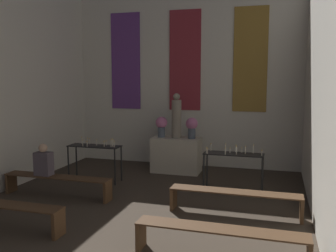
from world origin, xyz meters
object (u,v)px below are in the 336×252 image
object	(u,v)px
flower_vase_right	(192,126)
pew_back_left	(57,181)
candle_rack_left	(95,151)
altar	(176,155)
person_seated	(44,162)
candle_rack_right	(233,159)
pew_third_right	(220,236)
flower_vase_left	(161,125)
statue	(176,117)
pew_back_right	(235,197)

from	to	relation	value
flower_vase_right	pew_back_left	size ratio (longest dim) A/B	0.23
candle_rack_left	altar	bearing A→B (deg)	40.23
candle_rack_left	person_seated	xyz separation A→B (m)	(-0.52, -1.37, -0.02)
candle_rack_right	pew_back_left	bearing A→B (deg)	-159.14
altar	person_seated	world-z (taller)	person_seated
pew_third_right	pew_back_left	size ratio (longest dim) A/B	1.00
altar	flower_vase_left	distance (m)	0.91
candle_rack_left	candle_rack_right	xyz separation A→B (m)	(3.40, 0.00, 0.00)
pew_back_left	altar	bearing A→B (deg)	55.99
flower_vase_left	pew_back_left	world-z (taller)	flower_vase_left
statue	flower_vase_right	world-z (taller)	statue
statue	candle_rack_right	size ratio (longest dim) A/B	0.92
flower_vase_left	pew_third_right	distance (m)	5.24
pew_third_right	candle_rack_left	bearing A→B (deg)	138.55
statue	candle_rack_left	xyz separation A→B (m)	(-1.70, -1.44, -0.73)
flower_vase_left	candle_rack_left	size ratio (longest dim) A/B	0.43
altar	statue	bearing A→B (deg)	0.00
statue	person_seated	size ratio (longest dim) A/B	1.75
altar	flower_vase_left	bearing A→B (deg)	180.00
statue	pew_third_right	distance (m)	5.12
candle_rack_right	person_seated	distance (m)	4.15
statue	pew_back_left	world-z (taller)	statue
pew_back_right	candle_rack_left	bearing A→B (deg)	159.14
altar	candle_rack_left	xyz separation A→B (m)	(-1.70, -1.44, 0.30)
pew_back_left	person_seated	distance (m)	0.52
candle_rack_right	pew_third_right	size ratio (longest dim) A/B	0.54
statue	candle_rack_left	size ratio (longest dim) A/B	0.92
statue	flower_vase_right	xyz separation A→B (m)	(0.42, 0.00, -0.22)
flower_vase_left	pew_back_right	bearing A→B (deg)	-50.46
altar	pew_back_left	distance (m)	3.39
flower_vase_left	altar	bearing A→B (deg)	0.00
flower_vase_right	person_seated	size ratio (longest dim) A/B	0.81
flower_vase_right	candle_rack_right	size ratio (longest dim) A/B	0.43
altar	statue	world-z (taller)	statue
altar	flower_vase_right	size ratio (longest dim) A/B	2.32
altar	flower_vase_left	world-z (taller)	flower_vase_left
flower_vase_right	person_seated	xyz separation A→B (m)	(-2.64, -2.81, -0.53)
candle_rack_left	candle_rack_right	world-z (taller)	candle_rack_right
flower_vase_right	candle_rack_left	xyz separation A→B (m)	(-2.12, -1.44, -0.51)
altar	pew_back_right	bearing A→B (deg)	-55.99
statue	flower_vase_right	distance (m)	0.48
candle_rack_right	flower_vase_right	bearing A→B (deg)	131.65
person_seated	candle_rack_right	bearing A→B (deg)	19.28
candle_rack_right	pew_back_right	xyz separation A→B (m)	(0.19, -1.37, -0.43)
altar	flower_vase_left	size ratio (longest dim) A/B	2.32
statue	pew_back_right	distance (m)	3.58
pew_back_left	pew_back_right	distance (m)	3.79
candle_rack_right	pew_back_left	xyz separation A→B (m)	(-3.59, -1.37, -0.43)
flower_vase_right	candle_rack_left	size ratio (longest dim) A/B	0.43
candle_rack_right	statue	bearing A→B (deg)	139.81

